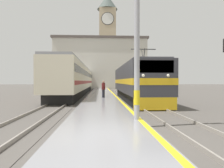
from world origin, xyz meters
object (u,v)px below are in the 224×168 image
(locomotive_train, at_px, (135,82))
(catenary_mast, at_px, (139,19))
(clock_tower, at_px, (107,38))
(person_on_platform, at_px, (103,89))
(passenger_train, at_px, (83,80))

(locomotive_train, height_order, catenary_mast, catenary_mast)
(catenary_mast, distance_m, clock_tower, 58.42)
(person_on_platform, height_order, clock_tower, clock_tower)
(passenger_train, bearing_deg, person_on_platform, -80.34)
(passenger_train, distance_m, person_on_platform, 22.10)
(locomotive_train, distance_m, passenger_train, 22.35)
(locomotive_train, xyz_separation_m, passenger_train, (-6.89, 21.26, 0.37))
(locomotive_train, height_order, passenger_train, locomotive_train)
(locomotive_train, relative_size, passenger_train, 0.30)
(catenary_mast, relative_size, person_on_platform, 5.06)
(passenger_train, distance_m, clock_tower, 27.36)
(passenger_train, xyz_separation_m, clock_tower, (5.53, 23.53, 12.82))
(locomotive_train, xyz_separation_m, person_on_platform, (-3.19, -0.51, -0.63))
(person_on_platform, distance_m, clock_tower, 47.39)
(catenary_mast, height_order, person_on_platform, catenary_mast)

